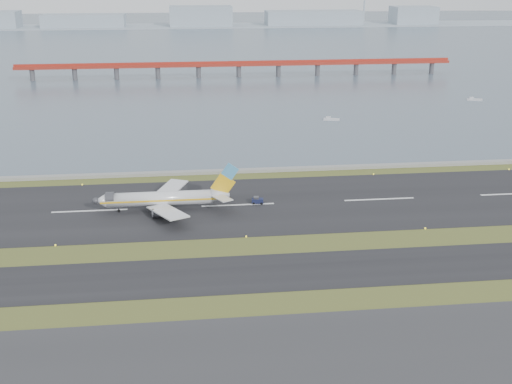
% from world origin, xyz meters
% --- Properties ---
extents(ground, '(1000.00, 1000.00, 0.00)m').
position_xyz_m(ground, '(0.00, 0.00, 0.00)').
color(ground, '#364C1B').
rests_on(ground, ground).
extents(taxiway_strip, '(1000.00, 18.00, 0.10)m').
position_xyz_m(taxiway_strip, '(0.00, -12.00, 0.05)').
color(taxiway_strip, black).
rests_on(taxiway_strip, ground).
extents(runway_strip, '(1000.00, 45.00, 0.10)m').
position_xyz_m(runway_strip, '(0.00, 30.00, 0.05)').
color(runway_strip, black).
rests_on(runway_strip, ground).
extents(seawall, '(1000.00, 2.50, 1.00)m').
position_xyz_m(seawall, '(0.00, 60.00, 0.50)').
color(seawall, gray).
rests_on(seawall, ground).
extents(bay_water, '(1400.00, 800.00, 1.30)m').
position_xyz_m(bay_water, '(0.00, 460.00, 0.00)').
color(bay_water, '#445561').
rests_on(bay_water, ground).
extents(red_pier, '(260.00, 5.00, 10.20)m').
position_xyz_m(red_pier, '(20.00, 250.00, 7.28)').
color(red_pier, '#9E281B').
rests_on(red_pier, ground).
extents(far_shoreline, '(1400.00, 80.00, 60.50)m').
position_xyz_m(far_shoreline, '(13.62, 620.00, 6.07)').
color(far_shoreline, '#93A2AE').
rests_on(far_shoreline, ground).
extents(airliner, '(38.52, 32.89, 12.80)m').
position_xyz_m(airliner, '(-19.62, 28.18, 3.46)').
color(airliner, silver).
rests_on(airliner, ground).
extents(pushback_tug, '(3.37, 2.21, 2.04)m').
position_xyz_m(pushback_tug, '(5.44, 30.60, 0.99)').
color(pushback_tug, '#151939').
rests_on(pushback_tug, ground).
extents(workboat_near, '(7.08, 4.02, 1.64)m').
position_xyz_m(workboat_near, '(48.94, 129.68, 0.52)').
color(workboat_near, silver).
rests_on(workboat_near, ground).
extents(workboat_far, '(7.46, 4.32, 1.73)m').
position_xyz_m(workboat_far, '(129.05, 164.50, 0.55)').
color(workboat_far, silver).
rests_on(workboat_far, ground).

